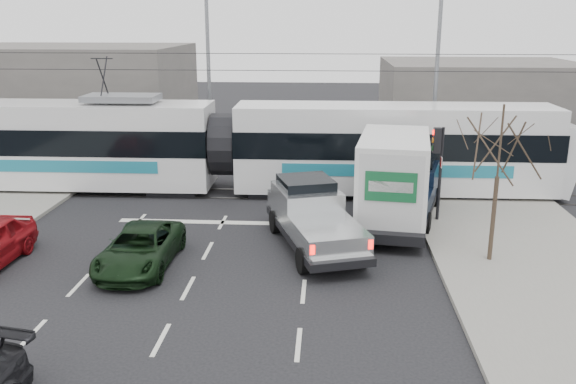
# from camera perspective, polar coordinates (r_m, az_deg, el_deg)

# --- Properties ---
(ground) EXTENTS (120.00, 120.00, 0.00)m
(ground) POSITION_cam_1_polar(r_m,az_deg,el_deg) (18.05, -4.00, -9.11)
(ground) COLOR black
(ground) RESTS_ON ground
(sidewalk_right) EXTENTS (6.00, 60.00, 0.15)m
(sidewalk_right) POSITION_cam_1_polar(r_m,az_deg,el_deg) (19.08, 24.23, -8.89)
(sidewalk_right) COLOR gray
(sidewalk_right) RESTS_ON ground
(rails) EXTENTS (60.00, 1.60, 0.03)m
(rails) POSITION_cam_1_polar(r_m,az_deg,el_deg) (27.38, -1.22, -0.23)
(rails) COLOR #33302D
(rails) RESTS_ON ground
(building_left) EXTENTS (14.00, 10.00, 6.00)m
(building_left) POSITION_cam_1_polar(r_m,az_deg,el_deg) (41.79, -19.45, 8.68)
(building_left) COLOR slate
(building_left) RESTS_ON ground
(building_right) EXTENTS (12.00, 10.00, 5.00)m
(building_right) POSITION_cam_1_polar(r_m,az_deg,el_deg) (41.66, 17.37, 8.14)
(building_right) COLOR slate
(building_right) RESTS_ON ground
(bare_tree) EXTENTS (2.40, 2.40, 5.00)m
(bare_tree) POSITION_cam_1_polar(r_m,az_deg,el_deg) (19.80, 19.22, 3.87)
(bare_tree) COLOR #47382B
(bare_tree) RESTS_ON ground
(traffic_signal) EXTENTS (0.44, 0.44, 3.60)m
(traffic_signal) POSITION_cam_1_polar(r_m,az_deg,el_deg) (23.58, 13.87, 3.50)
(traffic_signal) COLOR black
(traffic_signal) RESTS_ON ground
(street_lamp_near) EXTENTS (2.38, 0.25, 9.00)m
(street_lamp_near) POSITION_cam_1_polar(r_m,az_deg,el_deg) (30.71, 13.38, 10.81)
(street_lamp_near) COLOR slate
(street_lamp_near) RESTS_ON ground
(street_lamp_far) EXTENTS (2.38, 0.25, 9.00)m
(street_lamp_far) POSITION_cam_1_polar(r_m,az_deg,el_deg) (32.94, -7.77, 11.41)
(street_lamp_far) COLOR slate
(street_lamp_far) RESTS_ON ground
(catenary) EXTENTS (60.00, 0.20, 7.00)m
(catenary) POSITION_cam_1_polar(r_m,az_deg,el_deg) (26.57, -1.27, 7.81)
(catenary) COLOR black
(catenary) RESTS_ON ground
(tram) EXTENTS (29.15, 3.27, 5.94)m
(tram) POSITION_cam_1_polar(r_m,az_deg,el_deg) (27.62, -6.10, 4.31)
(tram) COLOR silver
(tram) RESTS_ON ground
(silver_pickup) EXTENTS (3.83, 6.41, 2.21)m
(silver_pickup) POSITION_cam_1_polar(r_m,az_deg,el_deg) (21.08, 2.24, -2.14)
(silver_pickup) COLOR black
(silver_pickup) RESTS_ON ground
(box_truck) EXTENTS (3.37, 7.34, 3.54)m
(box_truck) POSITION_cam_1_polar(r_m,az_deg,el_deg) (23.41, 9.84, 1.14)
(box_truck) COLOR black
(box_truck) RESTS_ON ground
(navy_pickup) EXTENTS (3.28, 5.75, 2.29)m
(navy_pickup) POSITION_cam_1_polar(r_m,az_deg,el_deg) (24.64, 11.28, 0.32)
(navy_pickup) COLOR black
(navy_pickup) RESTS_ON ground
(green_car) EXTENTS (2.09, 4.48, 1.24)m
(green_car) POSITION_cam_1_polar(r_m,az_deg,el_deg) (19.93, -13.67, -5.13)
(green_car) COLOR black
(green_car) RESTS_ON ground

